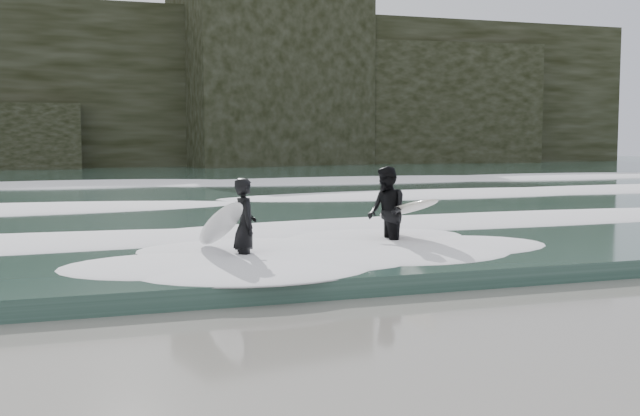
# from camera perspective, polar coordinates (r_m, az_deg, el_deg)

# --- Properties ---
(ground) EXTENTS (120.00, 120.00, 0.00)m
(ground) POSITION_cam_1_polar(r_m,az_deg,el_deg) (9.10, 16.78, -9.41)
(ground) COLOR olive
(ground) RESTS_ON ground
(sea) EXTENTS (90.00, 52.00, 0.30)m
(sea) POSITION_cam_1_polar(r_m,az_deg,el_deg) (36.53, -11.01, 1.85)
(sea) COLOR #2B463D
(sea) RESTS_ON ground
(headland) EXTENTS (70.00, 9.00, 10.00)m
(headland) POSITION_cam_1_polar(r_m,az_deg,el_deg) (53.42, -13.76, 8.05)
(headland) COLOR black
(headland) RESTS_ON ground
(foam_near) EXTENTS (60.00, 3.20, 0.20)m
(foam_near) POSITION_cam_1_polar(r_m,az_deg,el_deg) (17.02, -1.27, -1.04)
(foam_near) COLOR white
(foam_near) RESTS_ON sea
(foam_mid) EXTENTS (60.00, 4.00, 0.24)m
(foam_mid) POSITION_cam_1_polar(r_m,az_deg,el_deg) (23.75, -6.49, 0.77)
(foam_mid) COLOR white
(foam_mid) RESTS_ON sea
(foam_far) EXTENTS (60.00, 4.80, 0.30)m
(foam_far) POSITION_cam_1_polar(r_m,az_deg,el_deg) (32.57, -10.00, 1.99)
(foam_far) COLOR white
(foam_far) RESTS_ON sea
(surfer_left) EXTENTS (0.93, 1.85, 1.56)m
(surfer_left) POSITION_cam_1_polar(r_m,az_deg,el_deg) (13.08, -5.77, -1.26)
(surfer_left) COLOR black
(surfer_left) RESTS_ON ground
(surfer_right) EXTENTS (1.09, 2.28, 1.69)m
(surfer_right) POSITION_cam_1_polar(r_m,az_deg,el_deg) (14.73, 4.99, -0.26)
(surfer_right) COLOR black
(surfer_right) RESTS_ON ground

